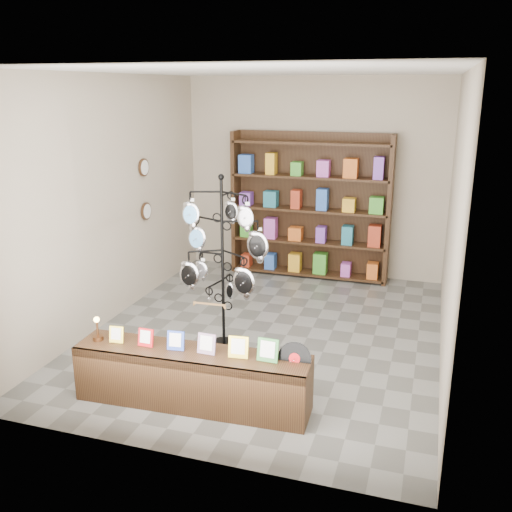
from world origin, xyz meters
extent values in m
plane|color=slate|center=(0.00, 0.00, 0.00)|extent=(5.00, 5.00, 0.00)
plane|color=#AA9F89|center=(0.00, 2.50, 1.50)|extent=(4.00, 0.00, 4.00)
plane|color=#AA9F89|center=(0.00, -2.50, 1.50)|extent=(4.00, 0.00, 4.00)
plane|color=#AA9F89|center=(-2.00, 0.00, 1.50)|extent=(0.00, 5.00, 5.00)
plane|color=#AA9F89|center=(2.00, 0.00, 1.50)|extent=(0.00, 5.00, 5.00)
plane|color=white|center=(0.00, 0.00, 3.00)|extent=(5.00, 5.00, 0.00)
cylinder|color=black|center=(-0.35, -0.51, 0.01)|extent=(0.41, 0.41, 0.03)
cylinder|color=black|center=(-0.35, -0.51, 0.96)|extent=(0.03, 0.03, 1.92)
sphere|color=black|center=(-0.35, -0.51, 1.94)|extent=(0.06, 0.06, 0.06)
ellipsoid|color=silver|center=(-0.35, -0.31, 0.60)|extent=(0.10, 0.04, 0.20)
cube|color=#AD7D48|center=(-0.41, -0.78, 0.61)|extent=(0.37, 0.04, 0.04)
cube|color=black|center=(-0.19, -1.74, 0.27)|extent=(2.20, 0.54, 0.54)
cube|color=gold|center=(-0.94, -1.78, 0.62)|extent=(0.14, 0.06, 0.16)
cube|color=red|center=(-0.64, -1.76, 0.62)|extent=(0.15, 0.06, 0.17)
cube|color=#263FA5|center=(-0.34, -1.75, 0.63)|extent=(0.16, 0.06, 0.18)
cube|color=#E54C33|center=(-0.04, -1.74, 0.63)|extent=(0.17, 0.06, 0.19)
cube|color=gold|center=(0.25, -1.72, 0.64)|extent=(0.18, 0.07, 0.20)
cube|color=#337233|center=(0.52, -1.71, 0.64)|extent=(0.19, 0.07, 0.21)
cylinder|color=black|center=(0.75, -1.65, 0.57)|extent=(0.30, 0.08, 0.29)
cylinder|color=red|center=(0.75, -1.66, 0.57)|extent=(0.10, 0.03, 0.10)
cylinder|color=#4F2D16|center=(-1.14, -1.79, 0.56)|extent=(0.10, 0.10, 0.04)
cylinder|color=#4F2D16|center=(-1.14, -1.79, 0.65)|extent=(0.02, 0.02, 0.14)
sphere|color=#FFBF59|center=(-1.14, -1.79, 0.75)|extent=(0.06, 0.06, 0.06)
cube|color=black|center=(0.00, 2.44, 1.10)|extent=(2.40, 0.04, 2.20)
cube|color=black|center=(-1.18, 2.28, 1.10)|extent=(0.06, 0.36, 2.20)
cube|color=black|center=(1.18, 2.28, 1.10)|extent=(0.06, 0.36, 2.20)
cube|color=black|center=(0.00, 2.28, 0.05)|extent=(2.36, 0.36, 0.04)
cube|color=black|center=(0.00, 2.28, 0.55)|extent=(2.36, 0.36, 0.03)
cube|color=black|center=(0.00, 2.28, 1.05)|extent=(2.36, 0.36, 0.04)
cube|color=black|center=(0.00, 2.28, 1.55)|extent=(2.36, 0.36, 0.04)
cube|color=black|center=(0.00, 2.28, 2.05)|extent=(2.36, 0.36, 0.04)
cylinder|color=black|center=(-1.97, 0.80, 1.80)|extent=(0.03, 0.24, 0.24)
cylinder|color=black|center=(-1.97, 0.80, 1.20)|extent=(0.03, 0.24, 0.24)
camera|label=1|loc=(1.79, -6.05, 2.85)|focal=40.00mm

